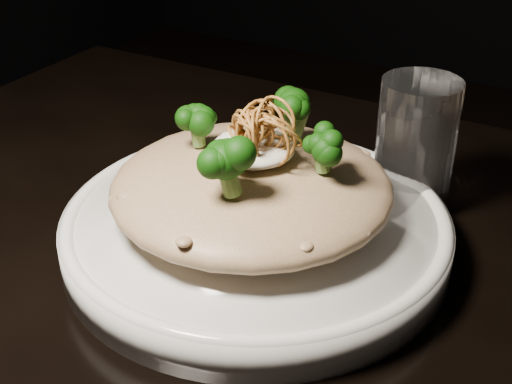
# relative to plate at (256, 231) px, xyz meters

# --- Properties ---
(plate) EXTENTS (0.32, 0.32, 0.03)m
(plate) POSITION_rel_plate_xyz_m (0.00, 0.00, 0.00)
(plate) COLOR white
(plate) RESTS_ON table
(risotto) EXTENTS (0.23, 0.23, 0.05)m
(risotto) POSITION_rel_plate_xyz_m (-0.00, -0.00, 0.04)
(risotto) COLOR brown
(risotto) RESTS_ON plate
(broccoli) EXTENTS (0.14, 0.14, 0.05)m
(broccoli) POSITION_rel_plate_xyz_m (0.00, -0.01, 0.09)
(broccoli) COLOR black
(broccoli) RESTS_ON risotto
(cheese) EXTENTS (0.07, 0.07, 0.02)m
(cheese) POSITION_rel_plate_xyz_m (-0.00, 0.00, 0.08)
(cheese) COLOR white
(cheese) RESTS_ON risotto
(shallots) EXTENTS (0.06, 0.06, 0.04)m
(shallots) POSITION_rel_plate_xyz_m (0.00, -0.00, 0.11)
(shallots) COLOR brown
(shallots) RESTS_ON cheese
(drinking_glass) EXTENTS (0.08, 0.08, 0.12)m
(drinking_glass) POSITION_rel_plate_xyz_m (0.09, 0.13, 0.05)
(drinking_glass) COLOR silver
(drinking_glass) RESTS_ON table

